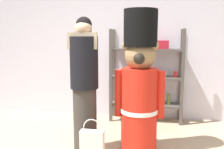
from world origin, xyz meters
The scene contains 5 objects.
back_wall centered at (0.00, 2.20, 1.30)m, with size 6.40×0.12×2.60m, color silver.
merchandise_shelf centered at (0.33, 1.98, 0.81)m, with size 1.24×0.35×1.59m.
teddy_bear_guard centered at (0.29, 0.77, 0.86)m, with size 0.63×0.47×1.79m.
person_shopper centered at (-0.39, 0.66, 0.88)m, with size 0.37×0.35×1.71m.
shopping_bag centered at (-0.24, 0.39, 0.20)m, with size 0.28×0.11×0.52m.
Camera 1 is at (0.47, -2.28, 1.47)m, focal length 39.70 mm.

